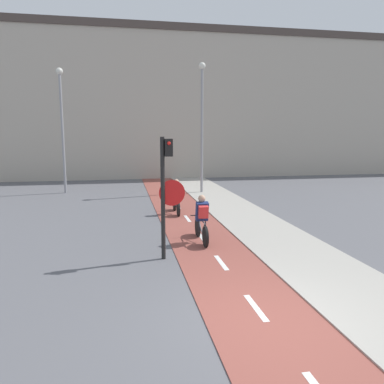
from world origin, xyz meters
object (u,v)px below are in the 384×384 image
(traffic_light_pole, at_px, (166,185))
(cyclist_far, at_px, (176,198))
(street_lamp_sidewalk, at_px, (202,115))
(cyclist_near, at_px, (202,219))
(street_lamp_far, at_px, (62,118))

(traffic_light_pole, height_order, cyclist_far, traffic_light_pole)
(street_lamp_sidewalk, relative_size, cyclist_near, 3.96)
(traffic_light_pole, xyz_separation_m, street_lamp_sidewalk, (3.17, 10.52, 2.26))
(traffic_light_pole, bearing_deg, cyclist_far, 79.19)
(street_lamp_sidewalk, distance_m, cyclist_far, 6.58)
(cyclist_near, bearing_deg, cyclist_far, 92.46)
(traffic_light_pole, xyz_separation_m, street_lamp_far, (-4.19, 11.86, 2.11))
(cyclist_far, bearing_deg, street_lamp_far, 129.05)
(street_lamp_far, xyz_separation_m, street_lamp_sidewalk, (7.36, -1.33, 0.15))
(traffic_light_pole, xyz_separation_m, cyclist_near, (1.21, 1.29, -1.26))
(street_lamp_sidewalk, xyz_separation_m, cyclist_far, (-2.13, -5.11, -3.56))
(street_lamp_far, bearing_deg, street_lamp_sidewalk, -10.27)
(cyclist_far, bearing_deg, cyclist_near, -87.54)
(cyclist_near, relative_size, cyclist_far, 1.02)
(traffic_light_pole, relative_size, cyclist_far, 1.84)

